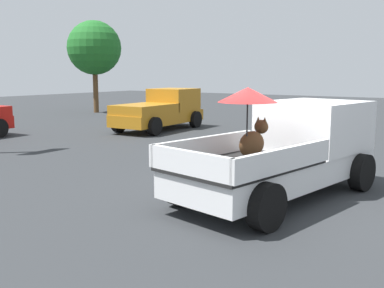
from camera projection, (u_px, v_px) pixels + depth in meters
name	position (u px, v px, depth m)	size (l,w,h in m)	color
ground_plane	(276.00, 197.00, 9.03)	(80.00, 80.00, 0.00)	#2D3033
pickup_truck_main	(290.00, 148.00, 9.21)	(5.31, 3.00, 2.25)	black
pickup_truck_far	(161.00, 110.00, 19.79)	(4.88, 2.34, 1.80)	black
tree_by_lot	(94.00, 48.00, 27.77)	(3.38, 3.38, 5.77)	brown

